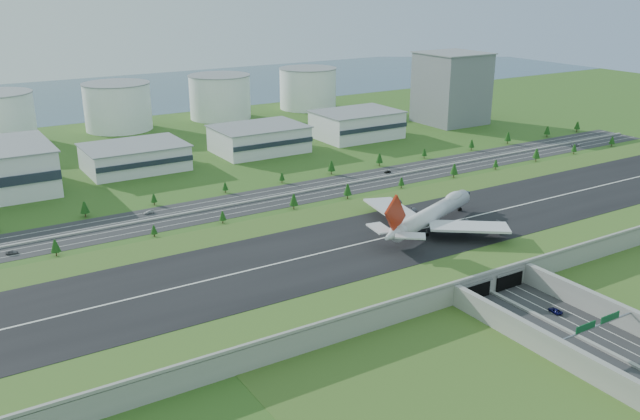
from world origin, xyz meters
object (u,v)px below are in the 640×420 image
car_0 (533,326)px  car_4 (12,252)px  office_tower (451,88)px  car_2 (555,311)px  boeing_747 (431,214)px  car_5 (387,172)px  car_6 (576,145)px  car_7 (148,212)px

car_0 → car_4: (-138.17, 161.74, 0.00)m
office_tower → car_2: 331.12m
office_tower → boeing_747: size_ratio=0.76×
car_5 → car_6: bearing=86.7°
boeing_747 → car_0: bearing=-125.9°
car_0 → car_6: car_0 is taller
car_5 → car_0: bearing=-20.7°
office_tower → car_4: bearing=-162.4°
car_2 → office_tower: bearing=-120.7°
car_0 → car_5: (74.40, 178.16, -0.16)m
car_4 → office_tower: bearing=-57.0°
car_2 → car_4: size_ratio=1.10×
car_5 → car_4: bearing=-83.6°
car_0 → car_4: 212.73m
car_0 → car_2: (15.73, 3.77, -0.08)m
office_tower → car_2: size_ratio=10.08×
car_4 → car_5: (212.58, 16.42, -0.16)m
car_6 → car_7: 300.69m
boeing_747 → car_6: size_ratio=12.03×
car_5 → car_2: bearing=-16.6°
boeing_747 → car_5: (54.70, 102.59, -13.84)m
boeing_747 → car_6: (208.55, 88.44, -13.69)m
car_4 → car_6: 366.44m
office_tower → car_7: 295.41m
car_0 → car_7: car_0 is taller
boeing_747 → car_4: 180.39m
car_6 → boeing_747: bearing=125.4°
office_tower → car_6: size_ratio=9.15×
office_tower → car_2: (-192.53, -268.07, -26.62)m
car_4 → boeing_747: bearing=-103.2°
car_2 → car_6: bearing=-138.0°
office_tower → car_0: 343.48m
boeing_747 → car_7: 141.12m
car_0 → car_5: bearing=51.9°
car_0 → car_5: car_0 is taller
car_4 → car_2: bearing=-120.3°
car_0 → car_7: (-71.90, 182.04, -0.06)m
car_0 → car_4: bearing=115.0°
car_6 → car_7: car_6 is taller
car_4 → car_7: bearing=-57.6°
boeing_747 → car_0: size_ratio=14.67×
car_4 → car_6: size_ratio=0.82×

